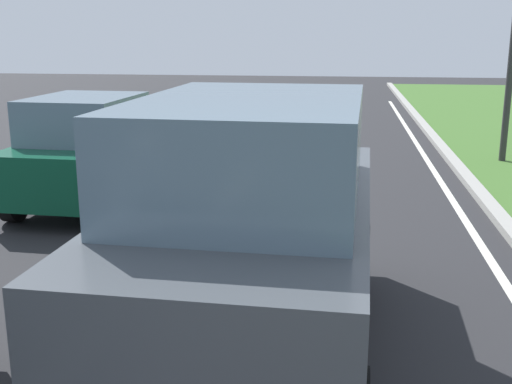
{
  "coord_description": "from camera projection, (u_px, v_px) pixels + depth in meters",
  "views": [
    {
      "loc": [
        1.7,
        3.73,
        2.79
      ],
      "look_at": [
        0.87,
        9.93,
        1.2
      ],
      "focal_mm": 44.83,
      "sensor_mm": 36.0,
      "label": 1
    }
  ],
  "objects": [
    {
      "name": "car_hatchback_far",
      "position": [
        92.0,
        151.0,
        10.39
      ],
      "size": [
        1.85,
        3.76,
        1.78
      ],
      "rotation": [
        0.0,
        0.0,
        -0.04
      ],
      "color": "#0C472D",
      "rests_on": "ground"
    },
    {
      "name": "car_suv_ahead",
      "position": [
        254.0,
        229.0,
        5.37
      ],
      "size": [
        2.11,
        4.57,
        2.28
      ],
      "rotation": [
        0.0,
        0.0,
        -0.04
      ],
      "color": "#474C51",
      "rests_on": "ground"
    },
    {
      "name": "lane_line_center",
      "position": [
        197.0,
        199.0,
        10.86
      ],
      "size": [
        0.12,
        32.0,
        0.01
      ],
      "primitive_type": "cube",
      "color": "silver",
      "rests_on": "ground"
    },
    {
      "name": "curb_right",
      "position": [
        490.0,
        205.0,
        10.23
      ],
      "size": [
        0.24,
        48.0,
        0.12
      ],
      "primitive_type": "cube",
      "color": "#9E9B93",
      "rests_on": "ground"
    },
    {
      "name": "lane_line_right_edge",
      "position": [
        457.0,
        208.0,
        10.31
      ],
      "size": [
        0.12,
        32.0,
        0.01
      ],
      "primitive_type": "cube",
      "color": "silver",
      "rests_on": "ground"
    },
    {
      "name": "ground_plane",
      "position": [
        237.0,
        200.0,
        10.77
      ],
      "size": [
        60.0,
        60.0,
        0.0
      ],
      "primitive_type": "plane",
      "color": "#262628"
    }
  ]
}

